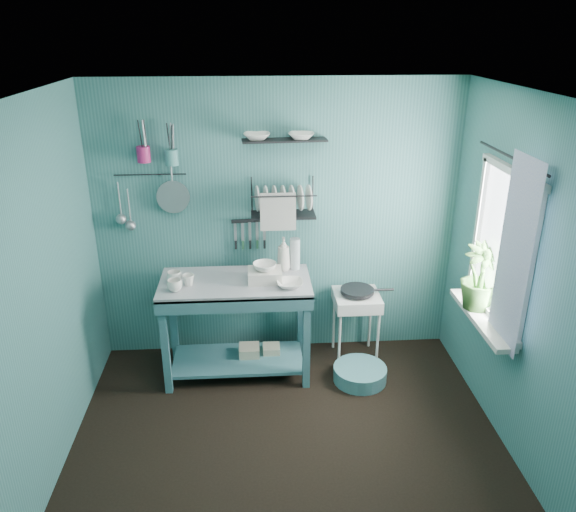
{
  "coord_description": "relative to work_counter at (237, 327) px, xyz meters",
  "views": [
    {
      "loc": [
        -0.23,
        -3.21,
        2.88
      ],
      "look_at": [
        0.05,
        0.85,
        1.2
      ],
      "focal_mm": 35.0,
      "sensor_mm": 36.0,
      "label": 1
    }
  ],
  "objects": [
    {
      "name": "water_bottle",
      "position": [
        0.52,
        0.22,
        0.59
      ],
      "size": [
        0.09,
        0.09,
        0.28
      ],
      "primitive_type": "cylinder",
      "color": "#A9B9BD",
      "rests_on": "work_counter"
    },
    {
      "name": "wash_tub",
      "position": [
        0.25,
        -0.02,
        0.5
      ],
      "size": [
        0.28,
        0.22,
        0.1
      ],
      "primitive_type": "cube",
      "color": "beige",
      "rests_on": "work_counter"
    },
    {
      "name": "wall_front",
      "position": [
        0.38,
        -2.58,
        0.8
      ],
      "size": [
        3.2,
        0.0,
        3.2
      ],
      "primitive_type": "plane",
      "rotation": [
        -1.57,
        0.0,
        0.0
      ],
      "color": "#346A69",
      "rests_on": "ground"
    },
    {
      "name": "hook_rail",
      "position": [
        -0.69,
        0.39,
        1.27
      ],
      "size": [
        0.6,
        0.01,
        0.01
      ],
      "primitive_type": "cylinder",
      "rotation": [
        0.0,
        1.57,
        0.0
      ],
      "color": "black",
      "rests_on": "wall_back"
    },
    {
      "name": "counter_bowl",
      "position": [
        0.45,
        -0.15,
        0.47
      ],
      "size": [
        0.22,
        0.22,
        0.05
      ],
      "primitive_type": "imported",
      "color": "white",
      "rests_on": "work_counter"
    },
    {
      "name": "mug_left",
      "position": [
        -0.48,
        -0.16,
        0.5
      ],
      "size": [
        0.12,
        0.12,
        0.1
      ],
      "primitive_type": "imported",
      "color": "white",
      "rests_on": "work_counter"
    },
    {
      "name": "floor",
      "position": [
        0.38,
        -1.08,
        -0.45
      ],
      "size": [
        3.2,
        3.2,
        0.0
      ],
      "primitive_type": "plane",
      "color": "black",
      "rests_on": "ground"
    },
    {
      "name": "knife_strip",
      "position": [
        0.13,
        0.39,
        0.84
      ],
      "size": [
        0.32,
        0.05,
        0.03
      ],
      "primitive_type": "cube",
      "rotation": [
        0.0,
        0.0,
        0.08
      ],
      "color": "black",
      "rests_on": "wall_back"
    },
    {
      "name": "curtain",
      "position": [
        1.9,
        -0.93,
        1.0
      ],
      "size": [
        0.0,
        1.35,
        1.35
      ],
      "primitive_type": "plane",
      "rotation": [
        1.57,
        0.0,
        1.57
      ],
      "color": "silver",
      "rests_on": "wall_right"
    },
    {
      "name": "hotplate_stand",
      "position": [
        1.08,
        0.17,
        -0.12
      ],
      "size": [
        0.47,
        0.47,
        0.65
      ],
      "primitive_type": "cube",
      "rotation": [
        0.0,
        0.0,
        0.18
      ],
      "color": "silver",
      "rests_on": "floor"
    },
    {
      "name": "upper_shelf",
      "position": [
        0.44,
        0.32,
        1.56
      ],
      "size": [
        0.71,
        0.22,
        0.01
      ],
      "primitive_type": "cube",
      "rotation": [
        0.0,
        0.0,
        0.06
      ],
      "color": "black",
      "rests_on": "wall_back"
    },
    {
      "name": "tub_bowl",
      "position": [
        0.25,
        -0.02,
        0.58
      ],
      "size": [
        0.2,
        0.19,
        0.06
      ],
      "primitive_type": "imported",
      "color": "white",
      "rests_on": "wash_tub"
    },
    {
      "name": "colander",
      "position": [
        -0.51,
        0.37,
        1.08
      ],
      "size": [
        0.28,
        0.03,
        0.28
      ],
      "primitive_type": "cylinder",
      "rotation": [
        1.54,
        0.0,
        0.0
      ],
      "color": "#9CA0A4",
      "rests_on": "wall_back"
    },
    {
      "name": "utensil_cup_teal",
      "position": [
        -0.49,
        0.34,
        1.42
      ],
      "size": [
        0.11,
        0.11,
        0.13
      ],
      "primitive_type": "cylinder",
      "color": "teal",
      "rests_on": "wall_back"
    },
    {
      "name": "shelf_bowl_right",
      "position": [
        0.58,
        0.32,
        1.64
      ],
      "size": [
        0.24,
        0.24,
        0.05
      ],
      "primitive_type": "imported",
      "rotation": [
        0.0,
        0.0,
        -0.14
      ],
      "color": "white",
      "rests_on": "upper_shelf"
    },
    {
      "name": "shelf_bowl_left",
      "position": [
        0.21,
        0.32,
        1.61
      ],
      "size": [
        0.23,
        0.23,
        0.05
      ],
      "primitive_type": "imported",
      "rotation": [
        0.0,
        0.0,
        -0.04
      ],
      "color": "white",
      "rests_on": "upper_shelf"
    },
    {
      "name": "ladle_outer",
      "position": [
        -0.97,
        0.38,
        1.06
      ],
      "size": [
        0.01,
        0.01,
        0.3
      ],
      "primitive_type": "cylinder",
      "color": "#9CA0A4",
      "rests_on": "wall_back"
    },
    {
      "name": "window_glass",
      "position": [
        1.96,
        -0.63,
        0.95
      ],
      "size": [
        0.0,
        1.1,
        1.1
      ],
      "primitive_type": "plane",
      "rotation": [
        1.57,
        0.0,
        1.57
      ],
      "color": "white",
      "rests_on": "wall_right"
    },
    {
      "name": "potted_plant",
      "position": [
        1.89,
        -0.49,
        0.65
      ],
      "size": [
        0.34,
        0.34,
        0.53
      ],
      "primitive_type": "imported",
      "rotation": [
        0.0,
        0.0,
        0.18
      ],
      "color": "#315D25",
      "rests_on": "windowsill"
    },
    {
      "name": "ladle_inner",
      "position": [
        -0.89,
        0.38,
        1.0
      ],
      "size": [
        0.01,
        0.01,
        0.3
      ],
      "primitive_type": "cylinder",
      "color": "#9CA0A4",
      "rests_on": "wall_back"
    },
    {
      "name": "windowsill",
      "position": [
        1.88,
        -0.63,
        0.36
      ],
      "size": [
        0.16,
        0.95,
        0.04
      ],
      "primitive_type": "cube",
      "color": "silver",
      "rests_on": "wall_right"
    },
    {
      "name": "wall_right",
      "position": [
        1.98,
        -1.08,
        0.8
      ],
      "size": [
        0.0,
        3.0,
        3.0
      ],
      "primitive_type": "plane",
      "rotation": [
        1.57,
        0.0,
        -1.57
      ],
      "color": "#346A69",
      "rests_on": "ground"
    },
    {
      "name": "ceiling",
      "position": [
        0.38,
        -1.08,
        2.05
      ],
      "size": [
        3.2,
        3.2,
        0.0
      ],
      "primitive_type": "plane",
      "rotation": [
        3.14,
        0.0,
        0.0
      ],
      "color": "silver",
      "rests_on": "ground"
    },
    {
      "name": "curtain_rod",
      "position": [
        1.92,
        -0.63,
        1.6
      ],
      "size": [
        0.02,
        1.05,
        0.02
      ],
      "primitive_type": "cylinder",
      "rotation": [
        1.57,
        0.0,
        0.0
      ],
      "color": "black",
      "rests_on": "wall_right"
    },
    {
      "name": "wall_back",
      "position": [
        0.38,
        0.42,
        0.8
      ],
      "size": [
        3.2,
        0.0,
        3.2
      ],
      "primitive_type": "plane",
      "rotation": [
        1.57,
        0.0,
        0.0
      ],
      "color": "#346A69",
      "rests_on": "ground"
    },
    {
      "name": "utensil_cup_magenta",
      "position": [
        -0.72,
        0.34,
        1.45
      ],
      "size": [
        0.11,
        0.11,
        0.13
      ],
      "primitive_type": "cylinder",
      "color": "#B22064",
      "rests_on": "wall_back"
    },
    {
      "name": "work_counter",
      "position": [
        0.0,
        0.0,
        0.0
      ],
      "size": [
        1.31,
        0.74,
        0.89
      ],
      "primitive_type": "cube",
      "rotation": [
        0.0,
        0.0,
        0.09
      ],
      "color": "#386B75",
      "rests_on": "floor"
    },
    {
      "name": "floor_basin",
      "position": [
        1.06,
        -0.21,
        -0.38
      ],
      "size": [
        0.46,
        0.46,
        0.13
      ],
      "primitive_type": "cylinder",
      "color": "teal",
      "rests_on": "floor"
    },
    {
      "name": "dish_rack",
      "position": [
        0.42,
        0.29,
        1.07
      ],
      "size": [
        0.57,
        0.3,
        0.32
      ],
      "primitive_type": "cube",
      "rotation": [
        0.0,
        0.0,
        -0.11
      ],
      "color": "black",
      "rests_on": "wall_back"
    },
    {
      "name": "wall_left",
      "position": [
        -1.22,
        -1.08,
        0.8
      ],
      "size": [
        0.0,
        3.0,
        3.0
      ],
      "primitive_type": "plane",
      "rotation": [
        1.57,
        0.0,
        1.57
      ],
      "color": "#346A69",
      "rests_on": "ground"
    },
    {
      "name": "soap_bottle",
      "position": [
        0.42,
        0.2,
        0.6
      ],
      "size": [
        0.12,
        0.12,
        0.3
      ],
      "primitive_type": "imported",
      "color": "beige",
      "rests_on": "work_counter"
    },
    {
      "name": "storage_tin_small",
      "position": [
        0.3,
        0.08,
        -0.35
      ],
      "size": [
        0.15,
        0.15,
        0.2
      ],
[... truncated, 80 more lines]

